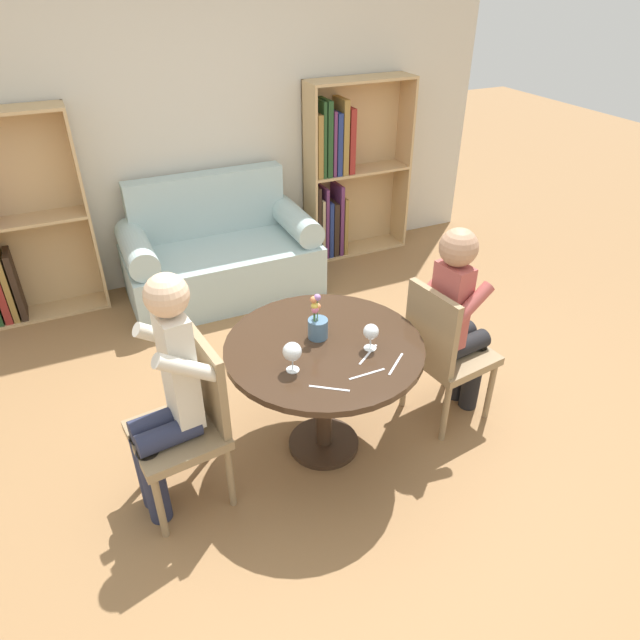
% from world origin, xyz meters
% --- Properties ---
extents(ground_plane, '(16.00, 16.00, 0.00)m').
position_xyz_m(ground_plane, '(0.00, 0.00, 0.00)').
color(ground_plane, olive).
extents(back_wall, '(5.20, 0.05, 2.70)m').
position_xyz_m(back_wall, '(0.00, 2.41, 1.35)').
color(back_wall, beige).
rests_on(back_wall, ground_plane).
extents(round_table, '(1.03, 1.03, 0.71)m').
position_xyz_m(round_table, '(0.00, 0.00, 0.58)').
color(round_table, '#382619').
rests_on(round_table, ground_plane).
extents(couch, '(1.50, 0.80, 0.92)m').
position_xyz_m(couch, '(0.00, 1.99, 0.31)').
color(couch, '#A8C1C1').
rests_on(couch, ground_plane).
extents(bookshelf_left, '(0.95, 0.28, 1.54)m').
position_xyz_m(bookshelf_left, '(-1.52, 2.26, 0.71)').
color(bookshelf_left, tan).
rests_on(bookshelf_left, ground_plane).
extents(bookshelf_right, '(0.95, 0.28, 1.54)m').
position_xyz_m(bookshelf_right, '(1.23, 2.25, 0.75)').
color(bookshelf_right, tan).
rests_on(bookshelf_right, ground_plane).
extents(chair_left, '(0.47, 0.47, 0.90)m').
position_xyz_m(chair_left, '(-0.72, -0.02, 0.49)').
color(chair_left, '#937A56').
rests_on(chair_left, ground_plane).
extents(chair_right, '(0.47, 0.47, 0.90)m').
position_xyz_m(chair_right, '(0.72, -0.05, 0.49)').
color(chair_right, '#937A56').
rests_on(chair_right, ground_plane).
extents(person_left, '(0.44, 0.37, 1.29)m').
position_xyz_m(person_left, '(-0.81, -0.04, 0.67)').
color(person_left, '#282D47').
rests_on(person_left, ground_plane).
extents(person_right, '(0.45, 0.38, 1.22)m').
position_xyz_m(person_right, '(0.81, -0.03, 0.65)').
color(person_right, black).
rests_on(person_right, ground_plane).
extents(wine_glass_left, '(0.09, 0.09, 0.16)m').
position_xyz_m(wine_glass_left, '(-0.23, -0.13, 0.81)').
color(wine_glass_left, white).
rests_on(wine_glass_left, round_table).
extents(wine_glass_right, '(0.08, 0.08, 0.14)m').
position_xyz_m(wine_glass_right, '(0.20, -0.13, 0.80)').
color(wine_glass_right, white).
rests_on(wine_glass_right, round_table).
extents(flower_vase, '(0.10, 0.10, 0.26)m').
position_xyz_m(flower_vase, '(-0.00, 0.08, 0.78)').
color(flower_vase, slate).
rests_on(flower_vase, round_table).
extents(knife_left_setting, '(0.15, 0.13, 0.00)m').
position_xyz_m(knife_left_setting, '(0.25, -0.29, 0.71)').
color(knife_left_setting, silver).
rests_on(knife_left_setting, round_table).
extents(fork_left_setting, '(0.16, 0.12, 0.00)m').
position_xyz_m(fork_left_setting, '(-0.13, -0.33, 0.71)').
color(fork_left_setting, silver).
rests_on(fork_left_setting, round_table).
extents(knife_right_setting, '(0.16, 0.12, 0.00)m').
position_xyz_m(knife_right_setting, '(0.16, -0.17, 0.71)').
color(knife_right_setting, silver).
rests_on(knife_right_setting, round_table).
extents(fork_right_setting, '(0.19, 0.01, 0.00)m').
position_xyz_m(fork_right_setting, '(0.08, -0.31, 0.71)').
color(fork_right_setting, silver).
rests_on(fork_right_setting, round_table).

